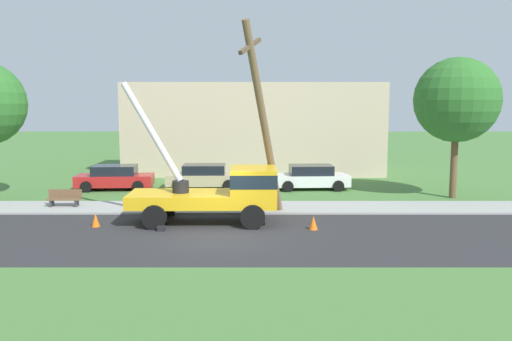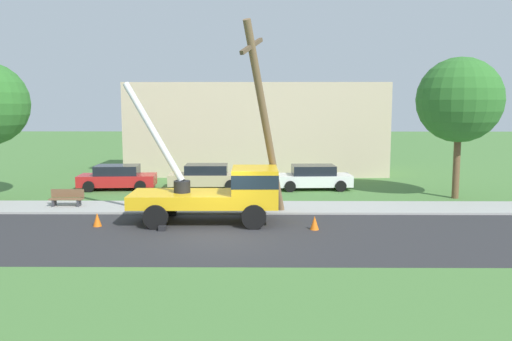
{
  "view_description": "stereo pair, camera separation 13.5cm",
  "coord_description": "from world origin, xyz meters",
  "px_view_note": "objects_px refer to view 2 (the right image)",
  "views": [
    {
      "loc": [
        1.41,
        -20.09,
        5.13
      ],
      "look_at": [
        1.35,
        2.73,
        2.19
      ],
      "focal_mm": 37.69,
      "sensor_mm": 36.0,
      "label": 1
    },
    {
      "loc": [
        1.55,
        -20.09,
        5.13
      ],
      "look_at": [
        1.35,
        2.73,
        2.19
      ],
      "focal_mm": 37.69,
      "sensor_mm": 36.0,
      "label": 2
    }
  ],
  "objects_px": {
    "traffic_cone_behind": "(97,220)",
    "parked_sedan_red": "(117,177)",
    "roadside_tree_near": "(460,100)",
    "leaning_utility_pole": "(265,120)",
    "utility_truck": "(224,190)",
    "traffic_cone_ahead": "(315,223)",
    "park_bench": "(67,198)",
    "parked_sedan_tan": "(207,176)",
    "parked_sedan_white": "(313,177)"
  },
  "relations": [
    {
      "from": "utility_truck",
      "to": "park_bench",
      "type": "xyz_separation_m",
      "value": [
        -7.85,
        3.08,
        -0.95
      ]
    },
    {
      "from": "traffic_cone_ahead",
      "to": "traffic_cone_behind",
      "type": "distance_m",
      "value": 8.94
    },
    {
      "from": "traffic_cone_ahead",
      "to": "parked_sedan_red",
      "type": "xyz_separation_m",
      "value": [
        -10.57,
        9.91,
        0.43
      ]
    },
    {
      "from": "traffic_cone_ahead",
      "to": "parked_sedan_red",
      "type": "relative_size",
      "value": 0.12
    },
    {
      "from": "utility_truck",
      "to": "traffic_cone_ahead",
      "type": "xyz_separation_m",
      "value": [
        3.71,
        -1.28,
        -1.13
      ]
    },
    {
      "from": "leaning_utility_pole",
      "to": "roadside_tree_near",
      "type": "relative_size",
      "value": 1.14
    },
    {
      "from": "traffic_cone_behind",
      "to": "parked_sedan_red",
      "type": "distance_m",
      "value": 9.55
    },
    {
      "from": "utility_truck",
      "to": "roadside_tree_near",
      "type": "relative_size",
      "value": 0.91
    },
    {
      "from": "parked_sedan_white",
      "to": "parked_sedan_tan",
      "type": "bearing_deg",
      "value": 177.45
    },
    {
      "from": "utility_truck",
      "to": "parked_sedan_red",
      "type": "height_order",
      "value": "utility_truck"
    },
    {
      "from": "utility_truck",
      "to": "parked_sedan_tan",
      "type": "height_order",
      "value": "utility_truck"
    },
    {
      "from": "park_bench",
      "to": "utility_truck",
      "type": "bearing_deg",
      "value": -21.44
    },
    {
      "from": "utility_truck",
      "to": "leaning_utility_pole",
      "type": "bearing_deg",
      "value": 22.06
    },
    {
      "from": "park_bench",
      "to": "roadside_tree_near",
      "type": "distance_m",
      "value": 20.52
    },
    {
      "from": "parked_sedan_tan",
      "to": "roadside_tree_near",
      "type": "bearing_deg",
      "value": -13.05
    },
    {
      "from": "traffic_cone_ahead",
      "to": "parked_sedan_white",
      "type": "relative_size",
      "value": 0.12
    },
    {
      "from": "traffic_cone_ahead",
      "to": "parked_sedan_tan",
      "type": "distance_m",
      "value": 11.64
    },
    {
      "from": "leaning_utility_pole",
      "to": "parked_sedan_tan",
      "type": "xyz_separation_m",
      "value": [
        -3.39,
        8.34,
        -3.61
      ]
    },
    {
      "from": "parked_sedan_tan",
      "to": "roadside_tree_near",
      "type": "distance_m",
      "value": 14.65
    },
    {
      "from": "utility_truck",
      "to": "roadside_tree_near",
      "type": "xyz_separation_m",
      "value": [
        11.93,
        5.89,
        3.78
      ]
    },
    {
      "from": "roadside_tree_near",
      "to": "leaning_utility_pole",
      "type": "bearing_deg",
      "value": -153.05
    },
    {
      "from": "traffic_cone_ahead",
      "to": "traffic_cone_behind",
      "type": "height_order",
      "value": "same"
    },
    {
      "from": "parked_sedan_red",
      "to": "roadside_tree_near",
      "type": "height_order",
      "value": "roadside_tree_near"
    },
    {
      "from": "traffic_cone_behind",
      "to": "roadside_tree_near",
      "type": "xyz_separation_m",
      "value": [
        17.14,
        6.66,
        4.91
      ]
    },
    {
      "from": "leaning_utility_pole",
      "to": "parked_sedan_white",
      "type": "height_order",
      "value": "leaning_utility_pole"
    },
    {
      "from": "traffic_cone_behind",
      "to": "roadside_tree_near",
      "type": "distance_m",
      "value": 19.03
    },
    {
      "from": "park_bench",
      "to": "leaning_utility_pole",
      "type": "bearing_deg",
      "value": -13.98
    },
    {
      "from": "utility_truck",
      "to": "parked_sedan_white",
      "type": "xyz_separation_m",
      "value": [
        4.63,
        8.76,
        -0.7
      ]
    },
    {
      "from": "leaning_utility_pole",
      "to": "parked_sedan_red",
      "type": "height_order",
      "value": "leaning_utility_pole"
    },
    {
      "from": "leaning_utility_pole",
      "to": "park_bench",
      "type": "bearing_deg",
      "value": 166.02
    },
    {
      "from": "traffic_cone_behind",
      "to": "parked_sedan_tan",
      "type": "relative_size",
      "value": 0.13
    },
    {
      "from": "traffic_cone_ahead",
      "to": "leaning_utility_pole",
      "type": "bearing_deg",
      "value": 135.13
    },
    {
      "from": "utility_truck",
      "to": "park_bench",
      "type": "bearing_deg",
      "value": 158.56
    },
    {
      "from": "leaning_utility_pole",
      "to": "park_bench",
      "type": "relative_size",
      "value": 5.29
    },
    {
      "from": "leaning_utility_pole",
      "to": "traffic_cone_ahead",
      "type": "relative_size",
      "value": 15.11
    },
    {
      "from": "parked_sedan_white",
      "to": "utility_truck",
      "type": "bearing_deg",
      "value": -117.89
    },
    {
      "from": "traffic_cone_ahead",
      "to": "roadside_tree_near",
      "type": "distance_m",
      "value": 11.96
    },
    {
      "from": "utility_truck",
      "to": "traffic_cone_ahead",
      "type": "height_order",
      "value": "utility_truck"
    },
    {
      "from": "leaning_utility_pole",
      "to": "parked_sedan_white",
      "type": "distance_m",
      "value": 9.3
    },
    {
      "from": "utility_truck",
      "to": "traffic_cone_behind",
      "type": "height_order",
      "value": "utility_truck"
    },
    {
      "from": "traffic_cone_behind",
      "to": "parked_sedan_red",
      "type": "bearing_deg",
      "value": 99.91
    },
    {
      "from": "parked_sedan_red",
      "to": "roadside_tree_near",
      "type": "bearing_deg",
      "value": -8.31
    },
    {
      "from": "traffic_cone_ahead",
      "to": "utility_truck",
      "type": "bearing_deg",
      "value": 160.95
    },
    {
      "from": "traffic_cone_ahead",
      "to": "parked_sedan_white",
      "type": "distance_m",
      "value": 10.09
    },
    {
      "from": "parked_sedan_tan",
      "to": "park_bench",
      "type": "bearing_deg",
      "value": -136.1
    },
    {
      "from": "utility_truck",
      "to": "parked_sedan_tan",
      "type": "distance_m",
      "value": 9.21
    },
    {
      "from": "parked_sedan_white",
      "to": "roadside_tree_near",
      "type": "relative_size",
      "value": 0.6
    },
    {
      "from": "leaning_utility_pole",
      "to": "roadside_tree_near",
      "type": "bearing_deg",
      "value": 26.95
    },
    {
      "from": "leaning_utility_pole",
      "to": "traffic_cone_ahead",
      "type": "height_order",
      "value": "leaning_utility_pole"
    },
    {
      "from": "parked_sedan_red",
      "to": "parked_sedan_tan",
      "type": "xyz_separation_m",
      "value": [
        5.19,
        0.41,
        0.0
      ]
    }
  ]
}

